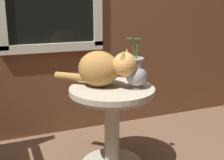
# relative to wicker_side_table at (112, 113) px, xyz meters

# --- Properties ---
(wicker_side_table) EXTENTS (0.55, 0.55, 0.57)m
(wicker_side_table) POSITION_rel_wicker_side_table_xyz_m (0.00, 0.00, 0.00)
(wicker_side_table) COLOR #B2A893
(wicker_side_table) RESTS_ON ground_plane
(cat) EXTENTS (0.46, 0.42, 0.25)m
(cat) POSITION_rel_wicker_side_table_xyz_m (-0.04, 0.04, 0.30)
(cat) COLOR #AD7A3D
(cat) RESTS_ON wicker_side_table
(pewter_vase_with_ivy) EXTENTS (0.13, 0.13, 0.31)m
(pewter_vase_with_ivy) POSITION_rel_wicker_side_table_xyz_m (0.14, -0.06, 0.27)
(pewter_vase_with_ivy) COLOR #99999E
(pewter_vase_with_ivy) RESTS_ON wicker_side_table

